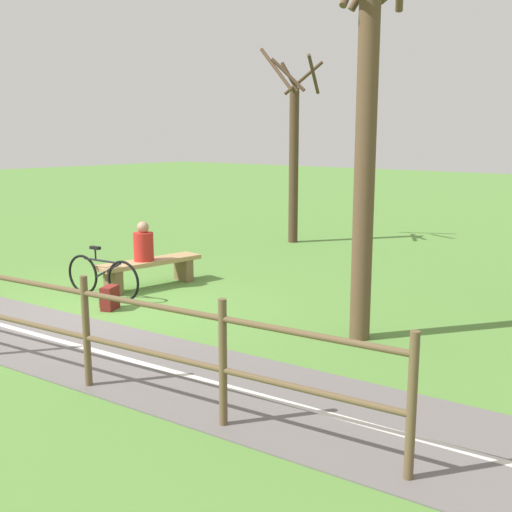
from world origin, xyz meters
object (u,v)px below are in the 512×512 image
object	(u,v)px
bench	(150,268)
backpack	(110,298)
tree_far_right	(294,152)
person_seated	(143,244)
tree_near_bench	(366,155)
bicycle	(103,277)

from	to	relation	value
bench	backpack	size ratio (longest dim) A/B	5.39
tree_far_right	person_seated	bearing A→B (deg)	8.78
person_seated	tree_near_bench	xyz separation A→B (m)	(-0.01, 4.50, 1.68)
backpack	tree_near_bench	size ratio (longest dim) A/B	0.07
bench	tree_far_right	xyz separation A→B (m)	(-5.60, -0.90, 1.95)
backpack	bicycle	bearing A→B (deg)	-119.47
person_seated	tree_far_right	size ratio (longest dim) A/B	0.15
tree_far_right	tree_near_bench	size ratio (longest dim) A/B	0.91
bench	tree_near_bench	xyz separation A→B (m)	(0.11, 4.49, 2.13)
bicycle	tree_near_bench	size ratio (longest dim) A/B	0.31
bench	backpack	bearing A→B (deg)	32.92
bicycle	backpack	distance (m)	0.83
tree_far_right	tree_near_bench	world-z (taller)	tree_near_bench
person_seated	tree_near_bench	world-z (taller)	tree_near_bench
backpack	tree_far_right	world-z (taller)	tree_far_right
bench	tree_near_bench	bearing A→B (deg)	96.06
bench	backpack	distance (m)	1.59
bench	bicycle	size ratio (longest dim) A/B	1.25
tree_far_right	bench	bearing A→B (deg)	9.12
person_seated	backpack	bearing A→B (deg)	35.38
person_seated	tree_far_right	world-z (taller)	tree_far_right
backpack	tree_near_bench	world-z (taller)	tree_near_bench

